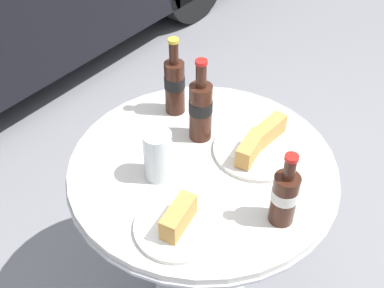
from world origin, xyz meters
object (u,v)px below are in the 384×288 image
lunch_plate_near (258,146)px  cola_bottle_center (285,196)px  bistro_table (202,195)px  lunch_plate_far (178,223)px  cola_bottle_right (201,108)px  cola_bottle_left (175,84)px  drinking_glass (158,157)px

lunch_plate_near → cola_bottle_center: bearing=-135.8°
bistro_table → lunch_plate_far: 0.28m
bistro_table → lunch_plate_far: size_ratio=3.54×
cola_bottle_center → lunch_plate_far: cola_bottle_center is taller
lunch_plate_near → lunch_plate_far: 0.35m
cola_bottle_right → lunch_plate_near: (0.04, -0.17, -0.08)m
lunch_plate_far → cola_bottle_left: bearing=39.4°
cola_bottle_right → lunch_plate_near: bearing=-75.1°
cola_bottle_center → drinking_glass: size_ratio=1.47×
cola_bottle_left → lunch_plate_far: cola_bottle_left is taller
cola_bottle_right → cola_bottle_center: cola_bottle_right is taller
cola_bottle_right → lunch_plate_near: size_ratio=1.02×
cola_bottle_right → drinking_glass: size_ratio=1.81×
bistro_table → cola_bottle_center: bearing=-99.1°
drinking_glass → lunch_plate_far: (-0.11, -0.15, -0.05)m
lunch_plate_near → lunch_plate_far: bearing=178.5°
cola_bottle_left → cola_bottle_center: 0.51m
cola_bottle_right → lunch_plate_far: bearing=-152.4°
bistro_table → cola_bottle_left: (0.14, 0.21, 0.23)m
bistro_table → drinking_glass: (-0.11, 0.07, 0.19)m
cola_bottle_right → cola_bottle_center: (-0.13, -0.34, -0.02)m
cola_bottle_left → bistro_table: bearing=-124.0°
cola_bottle_right → drinking_glass: 0.20m
cola_bottle_center → drinking_glass: bearing=100.8°
cola_bottle_left → lunch_plate_near: bearing=-91.3°
drinking_glass → lunch_plate_near: drinking_glass is taller
cola_bottle_center → lunch_plate_far: (-0.17, 0.18, -0.06)m
lunch_plate_far → bistro_table: bearing=21.7°
cola_bottle_left → lunch_plate_near: size_ratio=0.99×
cola_bottle_right → cola_bottle_left: bearing=68.9°
cola_bottle_right → lunch_plate_near: 0.19m
cola_bottle_center → lunch_plate_near: (0.17, 0.17, -0.06)m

